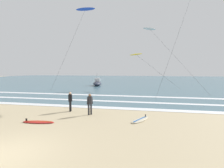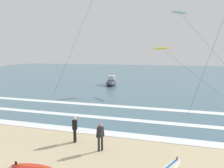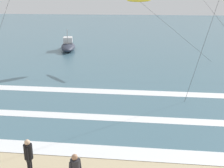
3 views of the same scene
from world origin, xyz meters
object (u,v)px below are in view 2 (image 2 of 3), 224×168
Objects in this scene: surfboard_left_pile at (170,167)px; offshore_boat at (111,82)px; surfer_background_far at (75,127)px; surfer_left_near at (100,134)px; surfboard_near_water at (31,167)px; kite_white_low_near at (180,13)px; kite_yellow_high_right at (161,48)px.

surfboard_left_pile is 0.40× the size of offshore_boat.
surfer_background_far and surfer_left_near have the same top height.
surfboard_near_water is (-2.54, -2.75, -0.91)m from surfer_left_near.
surfboard_near_water is (-0.60, -3.48, -0.91)m from surfer_background_far.
kite_white_low_near reaches higher than surfer_left_near.
offshore_boat reaches higher than surfer_left_near.
surfer_left_near reaches higher than surfboard_left_pile.
kite_white_low_near is (3.85, 25.31, 10.56)m from surfer_left_near.
surfboard_left_pile is 1.00× the size of surfboard_near_water.
kite_white_low_near reaches higher than kite_yellow_high_right.
surfer_background_far reaches higher than surfboard_near_water.
surfer_left_near is 26.28m from offshore_boat.
surfboard_left_pile is at bearing -67.18° from offshore_boat.
offshore_boat is (-7.14, 25.28, -0.40)m from surfer_left_near.
surfer_background_far is 27.37m from kite_white_low_near.
kite_white_low_near is 2.43× the size of offshore_boat.
surfboard_left_pile is at bearing 17.12° from surfboard_near_water.
surfboard_left_pile is at bearing -90.04° from kite_white_low_near.
surfboard_left_pile is at bearing -14.75° from surfer_background_far.
kite_white_low_near is 15.52m from offshore_boat.
surfer_background_far reaches higher than surfboard_left_pile.
surfboard_near_water is 0.16× the size of kite_white_low_near.
kite_yellow_high_right is 1.69× the size of offshore_boat.
kite_yellow_high_right is (-2.21, 20.84, 6.06)m from surfboard_left_pile.
kite_yellow_high_right reaches higher than surfboard_left_pile.
surfer_left_near is (1.94, -0.73, 0.00)m from surfer_background_far.
surfer_left_near is at bearing 47.32° from surfboard_near_water.
surfboard_left_pile is at bearing -83.94° from kite_yellow_high_right.
surfer_background_far is 1.00× the size of surfer_left_near.
kite_yellow_high_right is at bearing 79.58° from surfer_background_far.
offshore_boat is (-10.97, 26.07, 0.51)m from surfboard_left_pile.
kite_white_low_near is at bearing 81.36° from surfer_left_near.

